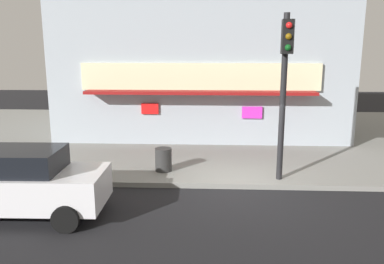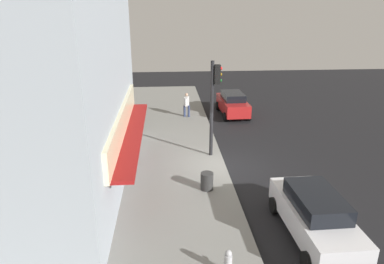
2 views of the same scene
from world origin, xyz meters
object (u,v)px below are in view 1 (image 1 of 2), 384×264
Objects in this scene: trash_can at (163,160)px; parked_car_white at (12,182)px; traffic_light at (285,76)px; fire_hydrant at (12,158)px.

parked_car_white is at bearing -135.39° from trash_can.
parked_car_white is at bearing -159.93° from traffic_light.
fire_hydrant is 5.10m from trash_can.
traffic_light is 6.13× the size of fire_hydrant.
fire_hydrant is 0.18× the size of parked_car_white.
parked_car_white is (1.73, -3.29, 0.33)m from fire_hydrant.
parked_car_white is (-3.37, -3.32, 0.34)m from trash_can.
trash_can is at bearing 44.61° from parked_car_white.
trash_can is 0.16× the size of parked_car_white.
fire_hydrant is 3.73m from parked_car_white.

